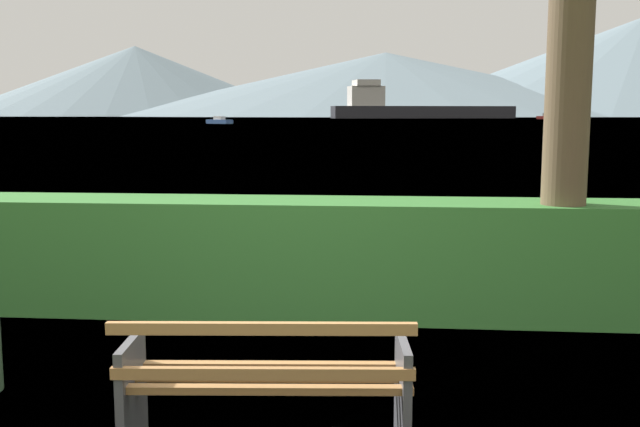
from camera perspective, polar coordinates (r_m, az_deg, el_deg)
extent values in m
plane|color=#6B8EA3|center=(311.39, 5.04, 7.43)|extent=(620.00, 620.00, 0.00)
cube|color=#A0703F|center=(4.16, -4.38, -13.55)|extent=(1.65, 0.20, 0.04)
cube|color=#A0703F|center=(4.34, -4.15, -12.62)|extent=(1.65, 0.20, 0.04)
cube|color=#A0703F|center=(4.52, -3.95, -11.77)|extent=(1.65, 0.20, 0.04)
cube|color=#A0703F|center=(4.05, -4.48, -12.34)|extent=(1.65, 0.18, 0.06)
cube|color=#A0703F|center=(3.92, -4.58, -8.94)|extent=(1.65, 0.18, 0.06)
cube|color=#4C4C51|center=(4.49, -14.48, -13.67)|extent=(0.09, 0.51, 0.68)
cube|color=#4C4C51|center=(4.37, 6.47, -14.09)|extent=(0.09, 0.51, 0.68)
cube|color=#387A33|center=(7.19, -0.30, -3.42)|extent=(9.07, 0.86, 1.13)
cylinder|color=brown|center=(7.09, 18.85, 10.27)|extent=(0.41, 0.41, 4.64)
cube|color=#232328|center=(300.23, 8.06, 7.83)|extent=(74.60, 28.70, 4.88)
cube|color=beige|center=(294.39, 3.61, 9.13)|extent=(15.38, 13.10, 7.80)
cube|color=beige|center=(294.55, 3.62, 10.13)|extent=(11.77, 13.24, 2.44)
cube|color=#B2332D|center=(268.19, 17.25, 7.16)|extent=(6.68, 4.54, 1.06)
cube|color=beige|center=(268.19, 17.26, 7.38)|extent=(2.69, 2.25, 0.99)
cube|color=#335693|center=(142.14, -7.85, 7.12)|extent=(5.72, 4.73, 0.80)
cube|color=silver|center=(142.14, -7.86, 7.41)|extent=(2.41, 2.21, 0.64)
cone|color=slate|center=(619.28, -14.18, 9.99)|extent=(284.08, 284.08, 55.86)
cone|color=slate|center=(584.42, 5.13, 10.01)|extent=(431.48, 431.48, 49.20)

